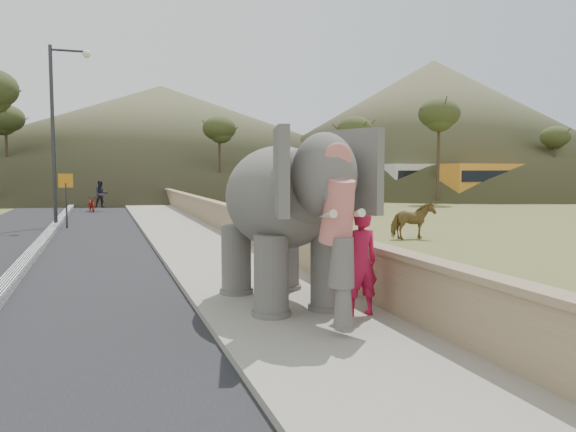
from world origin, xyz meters
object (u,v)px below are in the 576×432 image
at_px(elephant_and_man, 280,221).
at_px(lamppost, 60,118).
at_px(cow, 412,221).
at_px(motorcyclist, 96,200).

bearing_deg(elephant_and_man, lamppost, 105.23).
height_order(cow, elephant_and_man, elephant_and_man).
bearing_deg(lamppost, elephant_and_man, -74.77).
bearing_deg(lamppost, cow, -35.24).
xyz_separation_m(elephant_and_man, motorcyclist, (-3.39, 26.74, -0.88)).
xyz_separation_m(lamppost, elephant_and_man, (4.71, -17.30, -3.24)).
bearing_deg(elephant_and_man, motorcyclist, 97.23).
distance_m(cow, elephant_and_man, 11.55).
relative_size(cow, elephant_and_man, 0.38).
xyz_separation_m(lamppost, cow, (12.52, -8.85, -4.19)).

